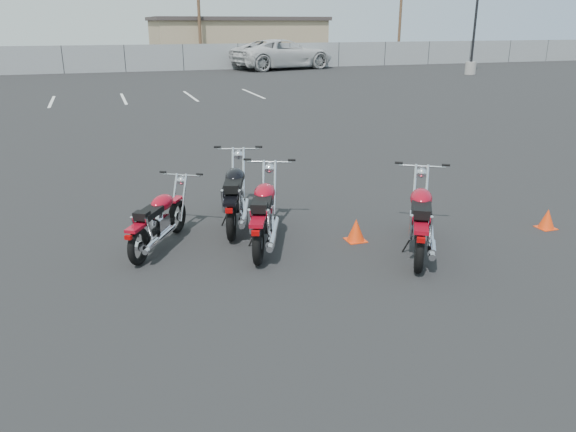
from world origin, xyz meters
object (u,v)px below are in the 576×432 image
object	(u,v)px
motorcycle_front_red	(159,221)
motorcycle_rear_red	(421,219)
motorcycle_third_red	(264,213)
white_van	(283,45)
motorcycle_second_black	(235,195)

from	to	relation	value
motorcycle_front_red	motorcycle_rear_red	xyz separation A→B (m)	(3.61, -1.38, 0.07)
motorcycle_third_red	white_van	bearing A→B (deg)	71.32
motorcycle_second_black	motorcycle_third_red	size ratio (longest dim) A/B	1.02
motorcycle_rear_red	white_van	xyz separation A→B (m)	(8.97, 33.71, 1.17)
motorcycle_third_red	motorcycle_rear_red	size ratio (longest dim) A/B	1.04
motorcycle_front_red	white_van	distance (m)	34.71
motorcycle_front_red	white_van	bearing A→B (deg)	68.73
motorcycle_second_black	motorcycle_rear_red	xyz separation A→B (m)	(2.28, -2.04, -0.01)
motorcycle_rear_red	white_van	bearing A→B (deg)	75.10
motorcycle_front_red	motorcycle_third_red	bearing A→B (deg)	-14.24
motorcycle_third_red	white_van	distance (m)	34.55
motorcycle_front_red	motorcycle_rear_red	world-z (taller)	motorcycle_rear_red
motorcycle_third_red	motorcycle_second_black	bearing A→B (deg)	100.49
motorcycle_third_red	motorcycle_rear_red	bearing A→B (deg)	-25.50
motorcycle_front_red	white_van	size ratio (longest dim) A/B	0.21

